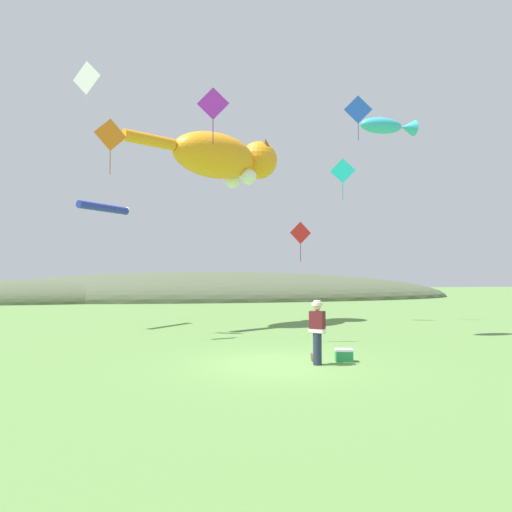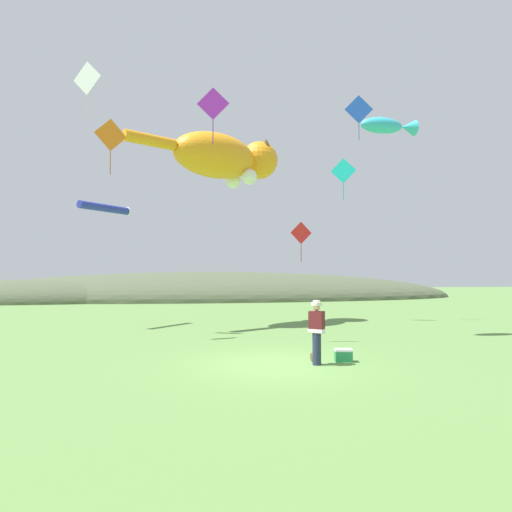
{
  "view_description": "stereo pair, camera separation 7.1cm",
  "coord_description": "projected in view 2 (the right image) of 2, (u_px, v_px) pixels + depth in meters",
  "views": [
    {
      "loc": [
        -2.66,
        -12.45,
        2.56
      ],
      "look_at": [
        0.0,
        4.0,
        3.15
      ],
      "focal_mm": 32.0,
      "sensor_mm": 36.0,
      "label": 1
    },
    {
      "loc": [
        -2.59,
        -12.47,
        2.56
      ],
      "look_at": [
        0.0,
        4.0,
        3.15
      ],
      "focal_mm": 32.0,
      "sensor_mm": 36.0,
      "label": 2
    }
  ],
  "objects": [
    {
      "name": "ground_plane",
      "position": [
        278.0,
        364.0,
        12.62
      ],
      "size": [
        120.0,
        120.0,
        0.0
      ],
      "primitive_type": "plane",
      "color": "#5B8442"
    },
    {
      "name": "distant_hill_ridge",
      "position": [
        185.0,
        299.0,
        43.86
      ],
      "size": [
        53.2,
        15.04,
        5.2
      ],
      "color": "#4C563D",
      "rests_on": "ground"
    },
    {
      "name": "festival_attendant",
      "position": [
        317.0,
        330.0,
        12.59
      ],
      "size": [
        0.49,
        0.47,
        1.77
      ],
      "color": "#232D47",
      "rests_on": "ground"
    },
    {
      "name": "kite_spool",
      "position": [
        314.0,
        357.0,
        13.1
      ],
      "size": [
        0.14,
        0.24,
        0.24
      ],
      "color": "olive",
      "rests_on": "ground"
    },
    {
      "name": "picnic_cooler",
      "position": [
        343.0,
        355.0,
        13.02
      ],
      "size": [
        0.54,
        0.41,
        0.36
      ],
      "color": "#268C4C",
      "rests_on": "ground"
    },
    {
      "name": "kite_giant_cat",
      "position": [
        225.0,
        158.0,
        22.68
      ],
      "size": [
        7.56,
        5.09,
        2.58
      ],
      "color": "orange"
    },
    {
      "name": "kite_fish_windsock",
      "position": [
        388.0,
        126.0,
        18.53
      ],
      "size": [
        2.44,
        0.83,
        0.74
      ],
      "color": "#33B2CC"
    },
    {
      "name": "kite_tube_streamer",
      "position": [
        105.0,
        208.0,
        21.54
      ],
      "size": [
        2.15,
        2.47,
        0.44
      ],
      "color": "#2633A5"
    },
    {
      "name": "kite_diamond_white",
      "position": [
        87.0,
        79.0,
        18.8
      ],
      "size": [
        1.23,
        0.73,
        2.31
      ],
      "color": "white"
    },
    {
      "name": "kite_diamond_orange",
      "position": [
        111.0,
        135.0,
        17.33
      ],
      "size": [
        1.13,
        0.56,
        2.15
      ],
      "color": "orange"
    },
    {
      "name": "kite_diamond_blue",
      "position": [
        359.0,
        110.0,
        24.15
      ],
      "size": [
        1.49,
        0.29,
        2.42
      ],
      "color": "blue"
    },
    {
      "name": "kite_diamond_red",
      "position": [
        301.0,
        233.0,
        23.33
      ],
      "size": [
        1.15,
        0.14,
        2.05
      ],
      "color": "red"
    },
    {
      "name": "kite_diamond_teal",
      "position": [
        343.0,
        171.0,
        24.02
      ],
      "size": [
        1.2,
        0.62,
        2.24
      ],
      "color": "#19BFBF"
    },
    {
      "name": "kite_diamond_violet",
      "position": [
        213.0,
        104.0,
        16.55
      ],
      "size": [
        1.17,
        0.25,
        2.09
      ],
      "color": "purple"
    }
  ]
}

